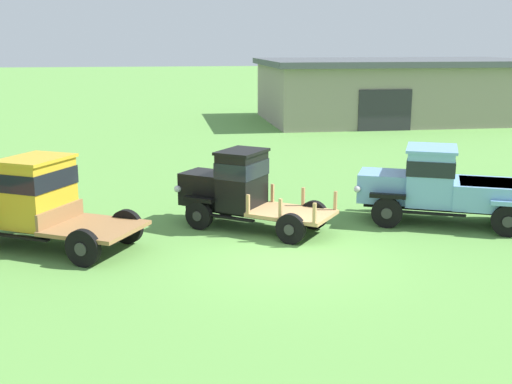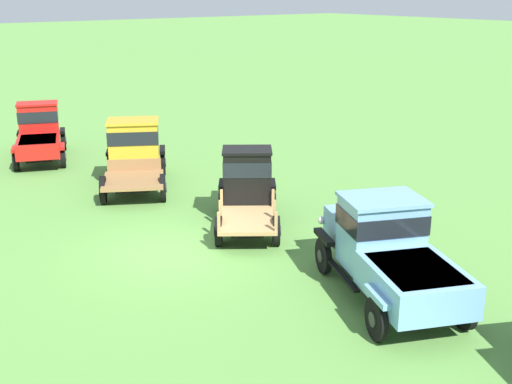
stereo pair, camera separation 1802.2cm
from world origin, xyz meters
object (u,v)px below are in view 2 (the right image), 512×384
object	(u,v)px
vintage_truck_midrow_center	(247,184)
vintage_truck_second_in_line	(135,150)
vintage_truck_far_side	(387,248)
vintage_truck_foreground_near	(40,132)

from	to	relation	value
vintage_truck_midrow_center	vintage_truck_second_in_line	bearing A→B (deg)	-170.59
vintage_truck_far_side	vintage_truck_second_in_line	bearing A→B (deg)	-178.01
vintage_truck_foreground_near	vintage_truck_midrow_center	world-z (taller)	vintage_truck_foreground_near
vintage_truck_foreground_near	vintage_truck_midrow_center	distance (m)	11.15
vintage_truck_midrow_center	vintage_truck_far_side	size ratio (longest dim) A/B	0.86
vintage_truck_foreground_near	vintage_truck_far_side	distance (m)	16.86
vintage_truck_foreground_near	vintage_truck_second_in_line	size ratio (longest dim) A/B	0.96
vintage_truck_second_in_line	vintage_truck_midrow_center	bearing A→B (deg)	9.41
vintage_truck_midrow_center	vintage_truck_far_side	xyz separation A→B (m)	(5.86, -0.51, 0.02)
vintage_truck_second_in_line	vintage_truck_far_side	distance (m)	11.28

